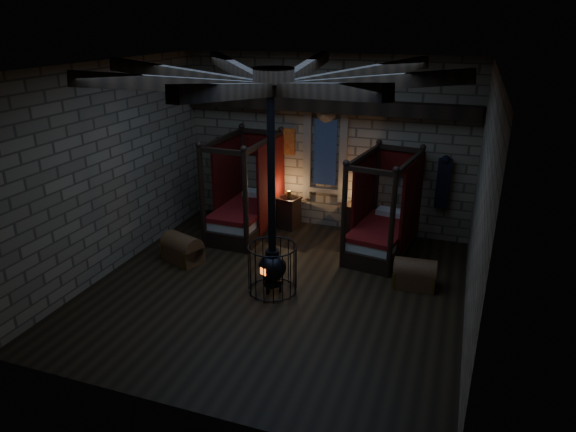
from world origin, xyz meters
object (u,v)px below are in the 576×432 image
(bed_left, at_px, (247,209))
(bed_right, at_px, (383,229))
(trunk_right, at_px, (414,274))
(stove, at_px, (272,263))
(trunk_left, at_px, (182,249))

(bed_left, relative_size, bed_right, 1.03)
(trunk_right, xyz_separation_m, stove, (-2.55, -1.10, 0.33))
(trunk_right, distance_m, stove, 2.80)
(bed_right, distance_m, stove, 3.00)
(bed_right, bearing_deg, trunk_right, -49.07)
(trunk_left, bearing_deg, bed_left, 91.61)
(trunk_left, relative_size, trunk_right, 1.18)
(trunk_left, distance_m, stove, 2.41)
(stove, bearing_deg, bed_right, 78.71)
(bed_left, height_order, stove, stove)
(bed_right, relative_size, stove, 0.56)
(bed_left, distance_m, bed_right, 3.34)
(trunk_left, bearing_deg, trunk_right, 25.82)
(bed_left, bearing_deg, stove, -55.86)
(bed_left, relative_size, trunk_left, 2.38)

